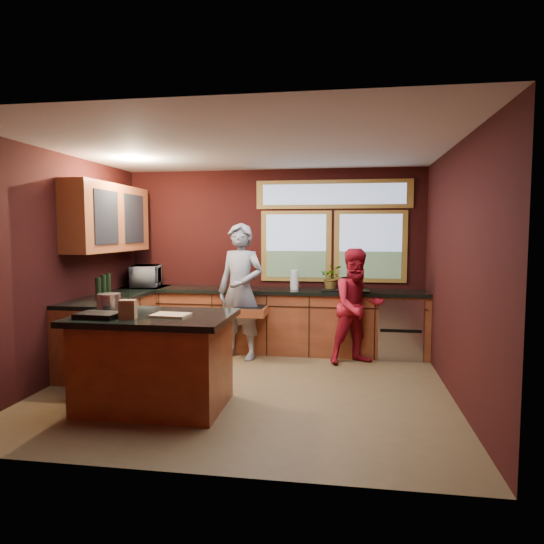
% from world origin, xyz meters
% --- Properties ---
extents(floor, '(4.50, 4.50, 0.00)m').
position_xyz_m(floor, '(0.00, 0.00, 0.00)').
color(floor, brown).
rests_on(floor, ground).
extents(room_shell, '(4.52, 4.02, 2.71)m').
position_xyz_m(room_shell, '(-0.60, 0.32, 1.80)').
color(room_shell, black).
rests_on(room_shell, ground).
extents(back_counter, '(4.50, 0.64, 0.93)m').
position_xyz_m(back_counter, '(0.20, 1.70, 0.46)').
color(back_counter, '#602916').
rests_on(back_counter, floor).
extents(left_counter, '(0.64, 2.30, 0.93)m').
position_xyz_m(left_counter, '(-1.95, 0.85, 0.47)').
color(left_counter, '#602916').
rests_on(left_counter, floor).
extents(island, '(1.55, 1.05, 0.95)m').
position_xyz_m(island, '(-0.79, -0.74, 0.48)').
color(island, '#602916').
rests_on(island, floor).
extents(person_grey, '(0.79, 0.64, 1.88)m').
position_xyz_m(person_grey, '(-0.34, 1.25, 0.94)').
color(person_grey, slate).
rests_on(person_grey, floor).
extents(person_red, '(0.93, 0.86, 1.55)m').
position_xyz_m(person_red, '(1.26, 1.23, 0.77)').
color(person_red, maroon).
rests_on(person_red, floor).
extents(microwave, '(0.53, 0.67, 0.33)m').
position_xyz_m(microwave, '(-1.92, 1.70, 1.09)').
color(microwave, '#999999').
rests_on(microwave, left_counter).
extents(potted_plant, '(0.32, 0.28, 0.36)m').
position_xyz_m(potted_plant, '(0.90, 1.75, 1.11)').
color(potted_plant, '#999999').
rests_on(potted_plant, back_counter).
extents(paper_towel, '(0.12, 0.12, 0.28)m').
position_xyz_m(paper_towel, '(0.36, 1.70, 1.07)').
color(paper_towel, silver).
rests_on(paper_towel, back_counter).
extents(cutting_board, '(0.37, 0.28, 0.02)m').
position_xyz_m(cutting_board, '(-0.59, -0.79, 0.95)').
color(cutting_board, '#A67E55').
rests_on(cutting_board, island).
extents(stock_pot, '(0.24, 0.24, 0.18)m').
position_xyz_m(stock_pot, '(-1.34, -0.59, 1.03)').
color(stock_pot, silver).
rests_on(stock_pot, island).
extents(paper_bag, '(0.17, 0.15, 0.18)m').
position_xyz_m(paper_bag, '(-0.94, -0.99, 1.03)').
color(paper_bag, brown).
rests_on(paper_bag, island).
extents(black_tray, '(0.42, 0.31, 0.05)m').
position_xyz_m(black_tray, '(-1.24, -0.99, 0.97)').
color(black_tray, black).
rests_on(black_tray, island).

